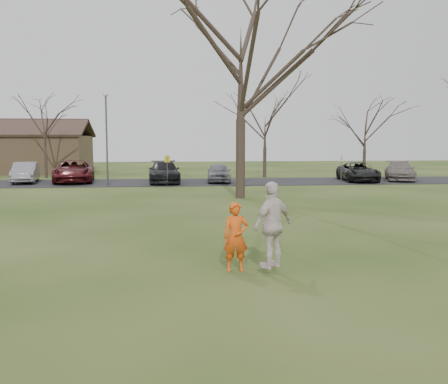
# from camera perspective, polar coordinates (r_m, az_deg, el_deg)

# --- Properties ---
(ground) EXTENTS (120.00, 120.00, 0.00)m
(ground) POSITION_cam_1_polar(r_m,az_deg,el_deg) (11.89, 1.97, -9.25)
(ground) COLOR #1E380F
(ground) RESTS_ON ground
(parking_strip) EXTENTS (62.00, 6.50, 0.04)m
(parking_strip) POSITION_cam_1_polar(r_m,az_deg,el_deg) (36.53, -3.32, 1.15)
(parking_strip) COLOR black
(parking_strip) RESTS_ON ground
(player_defender) EXTENTS (0.60, 0.40, 1.66)m
(player_defender) POSITION_cam_1_polar(r_m,az_deg,el_deg) (11.86, 1.37, -5.17)
(player_defender) COLOR #E25012
(player_defender) RESTS_ON ground
(car_1) EXTENTS (2.25, 4.67, 1.48)m
(car_1) POSITION_cam_1_polar(r_m,az_deg,el_deg) (38.52, -21.87, 2.10)
(car_1) COLOR gray
(car_1) RESTS_ON parking_strip
(car_2) EXTENTS (3.33, 6.06, 1.61)m
(car_2) POSITION_cam_1_polar(r_m,az_deg,el_deg) (37.64, -16.85, 2.30)
(car_2) COLOR #4E1216
(car_2) RESTS_ON parking_strip
(car_3) EXTENTS (2.39, 5.42, 1.55)m
(car_3) POSITION_cam_1_polar(r_m,az_deg,el_deg) (35.98, -6.89, 2.31)
(car_3) COLOR black
(car_3) RESTS_ON parking_strip
(car_4) EXTENTS (1.92, 4.22, 1.40)m
(car_4) POSITION_cam_1_polar(r_m,az_deg,el_deg) (36.25, -0.60, 2.26)
(car_4) COLOR slate
(car_4) RESTS_ON parking_strip
(car_6) EXTENTS (2.81, 5.25, 1.40)m
(car_6) POSITION_cam_1_polar(r_m,az_deg,el_deg) (38.37, 15.17, 2.26)
(car_6) COLOR black
(car_6) RESTS_ON parking_strip
(car_7) EXTENTS (3.53, 5.30, 1.43)m
(car_7) POSITION_cam_1_polar(r_m,az_deg,el_deg) (40.24, 19.56, 2.31)
(car_7) COLOR slate
(car_7) RESTS_ON parking_strip
(catching_play) EXTENTS (1.25, 1.11, 2.03)m
(catching_play) POSITION_cam_1_polar(r_m,az_deg,el_deg) (11.62, 5.61, -3.77)
(catching_play) COLOR silver
(catching_play) RESTS_ON ground
(lamp_post) EXTENTS (0.34, 0.34, 6.27)m
(lamp_post) POSITION_cam_1_polar(r_m,az_deg,el_deg) (34.16, -13.36, 7.29)
(lamp_post) COLOR #47474C
(lamp_post) RESTS_ON ground
(sign_yellow) EXTENTS (0.35, 0.35, 2.08)m
(sign_yellow) POSITION_cam_1_polar(r_m,az_deg,el_deg) (33.40, -6.54, 3.12)
(sign_yellow) COLOR #47474C
(sign_yellow) RESTS_ON ground
(sign_white) EXTENTS (0.35, 0.35, 2.08)m
(sign_white) POSITION_cam_1_polar(r_m,az_deg,el_deg) (35.34, 13.33, 3.15)
(sign_white) COLOR #47474C
(sign_white) RESTS_ON ground
(big_tree) EXTENTS (9.00, 9.00, 14.00)m
(big_tree) POSITION_cam_1_polar(r_m,az_deg,el_deg) (26.88, 1.94, 14.31)
(big_tree) COLOR #352821
(big_tree) RESTS_ON ground
(small_tree_row) EXTENTS (55.00, 5.90, 8.50)m
(small_tree_row) POSITION_cam_1_polar(r_m,az_deg,el_deg) (41.85, 2.40, 7.08)
(small_tree_row) COLOR #352821
(small_tree_row) RESTS_ON ground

